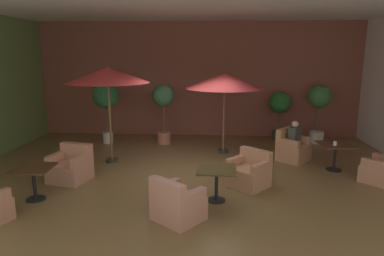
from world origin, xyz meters
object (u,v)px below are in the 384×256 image
Objects in this scene: patio_umbrella_center_beige at (108,75)px; patron_blue_shirt at (294,134)px; armchair_mid_center_north at (177,204)px; iced_drink_cup at (335,143)px; cafe_table_mid_center at (217,175)px; cafe_table_front_left at (335,150)px; armchair_front_left_north at (384,171)px; cafe_table_front_right at (33,175)px; potted_tree_mid_left at (106,98)px; armchair_front_right_east at (71,167)px; potted_tree_mid_right at (319,104)px; armchair_front_left_east at (292,149)px; patio_umbrella_tall_red at (224,81)px; potted_tree_left_corner at (163,103)px; armchair_mid_center_east at (249,173)px; potted_tree_right_corner at (279,106)px.

patio_umbrella_center_beige is 5.31m from patron_blue_shirt.
iced_drink_cup is at bearing 37.68° from armchair_mid_center_north.
cafe_table_front_left is at bearing 34.46° from cafe_table_mid_center.
armchair_front_left_north is (0.83, -0.85, -0.25)m from cafe_table_front_left.
cafe_table_front_right is at bearing 166.78° from armchair_mid_center_north.
armchair_mid_center_north is at bearing -61.46° from potted_tree_mid_left.
iced_drink_cup is at bearing 8.80° from armchair_front_right_east.
cafe_table_front_left is 1.22m from armchair_front_left_north.
armchair_front_right_east is 3.28m from armchair_mid_center_north.
cafe_table_mid_center is at bearing -127.38° from patron_blue_shirt.
armchair_mid_center_north is at bearing -155.23° from armchair_front_left_north.
patron_blue_shirt is at bearing 138.98° from cafe_table_front_left.
armchair_front_right_east is 0.48× the size of potted_tree_mid_left.
cafe_table_mid_center is at bearing -124.74° from potted_tree_mid_right.
cafe_table_mid_center is (-2.13, -2.86, 0.22)m from armchair_front_left_east.
armchair_front_left_north is 2.38m from armchair_front_left_east.
patio_umbrella_tall_red is 1.20× the size of potted_tree_left_corner.
cafe_table_front_right is at bearing -144.45° from potted_tree_mid_right.
armchair_front_left_north is 3.83m from potted_tree_mid_right.
armchair_mid_center_east is at bearing -125.76° from patron_blue_shirt.
patio_umbrella_center_beige reaches higher than potted_tree_right_corner.
cafe_table_mid_center is 0.40× the size of potted_tree_mid_left.
cafe_table_mid_center is 4.19m from patio_umbrella_center_beige.
potted_tree_mid_right is 1.16× the size of potted_tree_right_corner.
armchair_front_left_north is 1.38× the size of cafe_table_front_right.
armchair_mid_center_east is (0.74, 0.86, -0.25)m from cafe_table_mid_center.
armchair_front_right_east reaches higher than armchair_mid_center_east.
iced_drink_cup is (6.56, -2.50, -0.76)m from potted_tree_mid_left.
potted_tree_mid_left is at bearing 129.03° from cafe_table_mid_center.
armchair_front_left_north reaches higher than cafe_table_mid_center.
armchair_front_left_north is 1.24m from iced_drink_cup.
cafe_table_front_left is 0.44× the size of potted_tree_mid_right.
potted_tree_mid_left is at bearing 166.64° from patio_umbrella_tall_red.
patio_umbrella_tall_red is (3.93, 3.71, 1.61)m from cafe_table_front_right.
cafe_table_front_right is 4.72m from potted_tree_mid_left.
potted_tree_mid_right is at bearing 54.64° from armchair_mid_center_north.
iced_drink_cup is at bearing 17.72° from cafe_table_front_right.
armchair_front_left_east is at bearing 132.23° from iced_drink_cup.
potted_tree_right_corner reaches higher than cafe_table_front_right.
cafe_table_mid_center is 0.76× the size of armchair_mid_center_north.
armchair_mid_center_east is 0.54× the size of potted_tree_left_corner.
potted_tree_right_corner is at bearing 163.95° from potted_tree_mid_right.
cafe_table_front_right is 7.13× the size of iced_drink_cup.
cafe_table_mid_center is at bearing -40.17° from patio_umbrella_center_beige.
potted_tree_mid_right is at bearing 23.18° from patio_umbrella_tall_red.
patio_umbrella_center_beige is 1.28× the size of potted_tree_mid_left.
armchair_front_left_north is 4.06m from cafe_table_mid_center.
cafe_table_front_right is at bearing -161.45° from cafe_table_front_left.
cafe_table_front_left is at bearing -27.44° from patio_umbrella_tall_red.
iced_drink_cup is (-0.43, -2.94, -0.58)m from potted_tree_mid_right.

